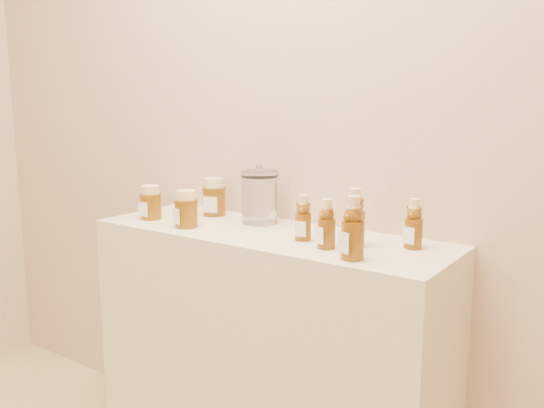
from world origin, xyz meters
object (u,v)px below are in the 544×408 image
Objects in this scene: honey_jar_left at (151,202)px; bear_bottle_front_left at (327,221)px; glass_canister at (260,195)px; bear_bottle_back_left at (303,215)px; display_table at (268,363)px.

bear_bottle_front_left is at bearing 0.60° from honey_jar_left.
bear_bottle_front_left is 0.71m from honey_jar_left.
bear_bottle_front_left is 1.34× the size of honey_jar_left.
honey_jar_left is 0.40m from glass_canister.
honey_jar_left is at bearing -159.14° from bear_bottle_front_left.
bear_bottle_back_left is 0.79× the size of glass_canister.
display_table is at bearing -174.28° from bear_bottle_front_left.
bear_bottle_front_left reaches higher than display_table.
bear_bottle_front_left is at bearing -24.54° from glass_canister.
honey_jar_left is at bearing -171.03° from display_table.
bear_bottle_back_left is 0.96× the size of bear_bottle_front_left.
honey_jar_left is (-0.71, -0.00, -0.02)m from bear_bottle_front_left.
glass_canister is at bearing 141.05° from bear_bottle_back_left.
honey_jar_left is (-0.61, -0.05, -0.02)m from bear_bottle_back_left.
honey_jar_left is 0.61× the size of glass_canister.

